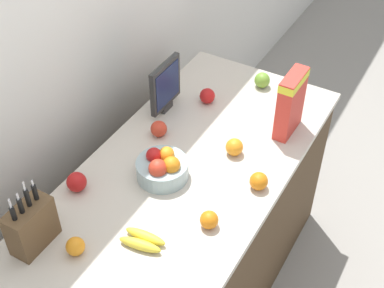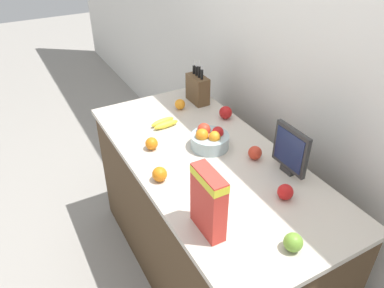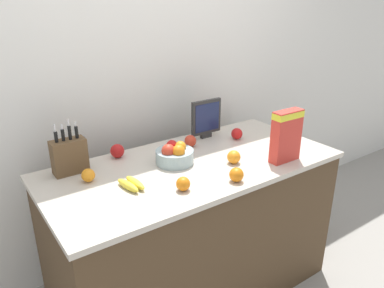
{
  "view_description": "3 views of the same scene",
  "coord_description": "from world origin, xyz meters",
  "px_view_note": "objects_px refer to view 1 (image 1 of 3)",
  "views": [
    {
      "loc": [
        -1.4,
        -0.83,
        2.48
      ],
      "look_at": [
        0.08,
        0.02,
        0.98
      ],
      "focal_mm": 50.0,
      "sensor_mm": 36.0,
      "label": 1
    },
    {
      "loc": [
        1.41,
        -0.88,
        2.08
      ],
      "look_at": [
        -0.09,
        -0.05,
        0.96
      ],
      "focal_mm": 35.0,
      "sensor_mm": 36.0,
      "label": 2
    },
    {
      "loc": [
        -1.12,
        -1.59,
        1.8
      ],
      "look_at": [
        -0.03,
        -0.03,
        1.03
      ],
      "focal_mm": 35.0,
      "sensor_mm": 36.0,
      "label": 3
    }
  ],
  "objects_px": {
    "orange_back_center": "(259,181)",
    "apple_middle": "(77,182)",
    "knife_block": "(31,225)",
    "cereal_box": "(291,101)",
    "small_monitor": "(165,86)",
    "fruit_bowl": "(162,167)",
    "apple_near_bananas": "(262,80)",
    "orange_mid_left": "(75,246)",
    "orange_front_right": "(209,220)",
    "orange_by_cereal": "(234,147)",
    "apple_front": "(159,129)",
    "banana_bunch": "(143,240)",
    "apple_by_knife_block": "(207,96)"
  },
  "relations": [
    {
      "from": "apple_middle",
      "to": "apple_by_knife_block",
      "type": "distance_m",
      "value": 0.8
    },
    {
      "from": "apple_near_bananas",
      "to": "orange_back_center",
      "type": "distance_m",
      "value": 0.71
    },
    {
      "from": "apple_middle",
      "to": "orange_back_center",
      "type": "distance_m",
      "value": 0.73
    },
    {
      "from": "knife_block",
      "to": "apple_middle",
      "type": "xyz_separation_m",
      "value": [
        0.29,
        0.04,
        -0.06
      ]
    },
    {
      "from": "orange_mid_left",
      "to": "apple_middle",
      "type": "bearing_deg",
      "value": 38.09
    },
    {
      "from": "small_monitor",
      "to": "fruit_bowl",
      "type": "xyz_separation_m",
      "value": [
        -0.39,
        -0.23,
        -0.08
      ]
    },
    {
      "from": "cereal_box",
      "to": "apple_front",
      "type": "bearing_deg",
      "value": 123.88
    },
    {
      "from": "knife_block",
      "to": "fruit_bowl",
      "type": "bearing_deg",
      "value": -22.91
    },
    {
      "from": "orange_front_right",
      "to": "orange_back_center",
      "type": "bearing_deg",
      "value": -15.74
    },
    {
      "from": "orange_front_right",
      "to": "apple_near_bananas",
      "type": "bearing_deg",
      "value": 12.22
    },
    {
      "from": "fruit_bowl",
      "to": "orange_mid_left",
      "type": "height_order",
      "value": "fruit_bowl"
    },
    {
      "from": "orange_front_right",
      "to": "cereal_box",
      "type": "bearing_deg",
      "value": -3.3
    },
    {
      "from": "small_monitor",
      "to": "apple_front",
      "type": "relative_size",
      "value": 3.45
    },
    {
      "from": "apple_by_knife_block",
      "to": "orange_by_cereal",
      "type": "bearing_deg",
      "value": -133.88
    },
    {
      "from": "cereal_box",
      "to": "apple_middle",
      "type": "bearing_deg",
      "value": 142.93
    },
    {
      "from": "banana_bunch",
      "to": "cereal_box",
      "type": "bearing_deg",
      "value": -13.5
    },
    {
      "from": "fruit_bowl",
      "to": "orange_back_center",
      "type": "relative_size",
      "value": 2.87
    },
    {
      "from": "apple_near_bananas",
      "to": "apple_front",
      "type": "bearing_deg",
      "value": 156.87
    },
    {
      "from": "apple_near_bananas",
      "to": "orange_front_right",
      "type": "relative_size",
      "value": 1.11
    },
    {
      "from": "small_monitor",
      "to": "orange_by_cereal",
      "type": "xyz_separation_m",
      "value": [
        -0.12,
        -0.42,
        -0.1
      ]
    },
    {
      "from": "knife_block",
      "to": "cereal_box",
      "type": "height_order",
      "value": "same"
    },
    {
      "from": "cereal_box",
      "to": "apple_middle",
      "type": "relative_size",
      "value": 3.67
    },
    {
      "from": "cereal_box",
      "to": "apple_front",
      "type": "xyz_separation_m",
      "value": [
        -0.32,
        0.49,
        -0.13
      ]
    },
    {
      "from": "small_monitor",
      "to": "cereal_box",
      "type": "height_order",
      "value": "cereal_box"
    },
    {
      "from": "fruit_bowl",
      "to": "apple_near_bananas",
      "type": "bearing_deg",
      "value": -6.54
    },
    {
      "from": "apple_by_knife_block",
      "to": "orange_front_right",
      "type": "relative_size",
      "value": 1.06
    },
    {
      "from": "apple_middle",
      "to": "cereal_box",
      "type": "bearing_deg",
      "value": -37.59
    },
    {
      "from": "knife_block",
      "to": "orange_front_right",
      "type": "distance_m",
      "value": 0.65
    },
    {
      "from": "apple_near_bananas",
      "to": "orange_back_center",
      "type": "height_order",
      "value": "apple_near_bananas"
    },
    {
      "from": "orange_mid_left",
      "to": "orange_front_right",
      "type": "height_order",
      "value": "orange_front_right"
    },
    {
      "from": "small_monitor",
      "to": "knife_block",
      "type": "bearing_deg",
      "value": -179.56
    },
    {
      "from": "banana_bunch",
      "to": "apple_by_knife_block",
      "type": "distance_m",
      "value": 0.9
    },
    {
      "from": "orange_back_center",
      "to": "apple_middle",
      "type": "bearing_deg",
      "value": 120.43
    },
    {
      "from": "banana_bunch",
      "to": "apple_middle",
      "type": "xyz_separation_m",
      "value": [
        0.1,
        0.38,
        0.02
      ]
    },
    {
      "from": "orange_by_cereal",
      "to": "apple_by_knife_block",
      "type": "bearing_deg",
      "value": 46.12
    },
    {
      "from": "apple_by_knife_block",
      "to": "orange_front_right",
      "type": "distance_m",
      "value": 0.78
    },
    {
      "from": "banana_bunch",
      "to": "orange_mid_left",
      "type": "xyz_separation_m",
      "value": [
        -0.15,
        0.19,
        0.02
      ]
    },
    {
      "from": "apple_near_bananas",
      "to": "cereal_box",
      "type": "bearing_deg",
      "value": -136.9
    },
    {
      "from": "small_monitor",
      "to": "orange_back_center",
      "type": "height_order",
      "value": "small_monitor"
    },
    {
      "from": "cereal_box",
      "to": "orange_by_cereal",
      "type": "distance_m",
      "value": 0.32
    },
    {
      "from": "cereal_box",
      "to": "knife_block",
      "type": "bearing_deg",
      "value": 152.98
    },
    {
      "from": "orange_by_cereal",
      "to": "orange_back_center",
      "type": "height_order",
      "value": "orange_by_cereal"
    },
    {
      "from": "knife_block",
      "to": "apple_front",
      "type": "bearing_deg",
      "value": -5.02
    },
    {
      "from": "orange_mid_left",
      "to": "orange_by_cereal",
      "type": "bearing_deg",
      "value": -18.8
    },
    {
      "from": "cereal_box",
      "to": "apple_near_bananas",
      "type": "distance_m",
      "value": 0.37
    },
    {
      "from": "apple_near_bananas",
      "to": "orange_mid_left",
      "type": "height_order",
      "value": "apple_near_bananas"
    },
    {
      "from": "apple_by_knife_block",
      "to": "apple_front",
      "type": "height_order",
      "value": "same"
    },
    {
      "from": "knife_block",
      "to": "cereal_box",
      "type": "xyz_separation_m",
      "value": [
        1.06,
        -0.55,
        0.07
      ]
    },
    {
      "from": "fruit_bowl",
      "to": "banana_bunch",
      "type": "bearing_deg",
      "value": -159.71
    },
    {
      "from": "apple_by_knife_block",
      "to": "orange_back_center",
      "type": "distance_m",
      "value": 0.61
    }
  ]
}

